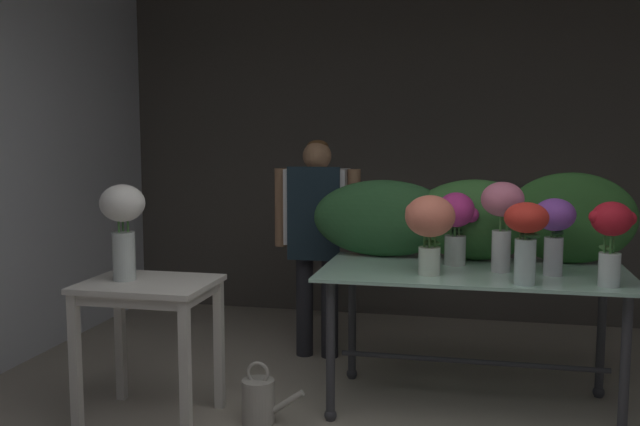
% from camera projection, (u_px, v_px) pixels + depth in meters
% --- Properties ---
extents(ground_plane, '(7.98, 7.98, 0.00)m').
position_uv_depth(ground_plane, '(415.00, 388.00, 4.39)').
color(ground_plane, '#9E9384').
extents(wall_back, '(5.52, 0.12, 2.84)m').
position_uv_depth(wall_back, '(436.00, 152.00, 5.99)').
color(wall_back, '#4C4742').
rests_on(wall_back, ground).
extents(wall_left, '(0.12, 3.75, 2.84)m').
position_uv_depth(wall_left, '(14.00, 157.00, 4.83)').
color(wall_left, silver).
rests_on(wall_left, ground).
extents(display_table_glass, '(1.71, 0.89, 0.82)m').
position_uv_depth(display_table_glass, '(473.00, 293.00, 4.00)').
color(display_table_glass, '#A6D5C0').
rests_on(display_table_glass, ground).
extents(side_table_white, '(0.70, 0.56, 0.78)m').
position_uv_depth(side_table_white, '(149.00, 302.00, 3.84)').
color(side_table_white, silver).
rests_on(side_table_white, ground).
extents(florist, '(0.61, 0.24, 1.54)m').
position_uv_depth(florist, '(317.00, 224.00, 4.92)').
color(florist, '#232328').
rests_on(florist, ground).
extents(foliage_backdrop, '(1.93, 0.32, 0.54)m').
position_uv_depth(foliage_backdrop, '(468.00, 219.00, 4.28)').
color(foliage_backdrop, '#28562D').
rests_on(foliage_backdrop, display_table_glass).
extents(vase_coral_freesia, '(0.27, 0.27, 0.44)m').
position_uv_depth(vase_coral_freesia, '(430.00, 223.00, 3.82)').
color(vase_coral_freesia, silver).
rests_on(vase_coral_freesia, display_table_glass).
extents(vase_magenta_roses, '(0.26, 0.22, 0.43)m').
position_uv_depth(vase_magenta_roses, '(456.00, 221.00, 4.12)').
color(vase_magenta_roses, silver).
rests_on(vase_magenta_roses, display_table_glass).
extents(vase_crimson_hydrangea, '(0.24, 0.20, 0.43)m').
position_uv_depth(vase_crimson_hydrangea, '(611.00, 233.00, 3.53)').
color(vase_crimson_hydrangea, silver).
rests_on(vase_crimson_hydrangea, display_table_glass).
extents(vase_violet_stock, '(0.22, 0.22, 0.42)m').
position_uv_depth(vase_violet_stock, '(554.00, 226.00, 3.81)').
color(vase_violet_stock, silver).
rests_on(vase_violet_stock, display_table_glass).
extents(vase_scarlet_dahlias, '(0.22, 0.22, 0.42)m').
position_uv_depth(vase_scarlet_dahlias, '(526.00, 233.00, 3.57)').
color(vase_scarlet_dahlias, silver).
rests_on(vase_scarlet_dahlias, display_table_glass).
extents(vase_rosy_anemones, '(0.24, 0.24, 0.50)m').
position_uv_depth(vase_rosy_anemones, '(502.00, 213.00, 3.90)').
color(vase_rosy_anemones, silver).
rests_on(vase_rosy_anemones, display_table_glass).
extents(vase_white_roses_tall, '(0.24, 0.24, 0.53)m').
position_uv_depth(vase_white_roses_tall, '(123.00, 221.00, 3.82)').
color(vase_white_roses_tall, silver).
rests_on(vase_white_roses_tall, side_table_white).
extents(watering_can, '(0.35, 0.18, 0.34)m').
position_uv_depth(watering_can, '(259.00, 400.00, 3.86)').
color(watering_can, '#B7B2A8').
rests_on(watering_can, ground).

